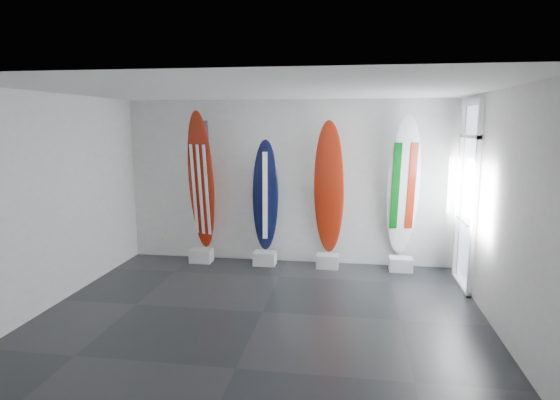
% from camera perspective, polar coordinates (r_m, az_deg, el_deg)
% --- Properties ---
extents(floor, '(6.00, 6.00, 0.00)m').
position_cam_1_polar(floor, '(6.74, -2.11, -13.29)').
color(floor, black).
rests_on(floor, ground).
extents(ceiling, '(6.00, 6.00, 0.00)m').
position_cam_1_polar(ceiling, '(6.23, -2.28, 13.08)').
color(ceiling, white).
rests_on(ceiling, wall_back).
extents(wall_back, '(6.00, 0.00, 6.00)m').
position_cam_1_polar(wall_back, '(8.76, 0.87, 2.16)').
color(wall_back, silver).
rests_on(wall_back, ground).
extents(wall_front, '(6.00, 0.00, 6.00)m').
position_cam_1_polar(wall_front, '(3.95, -9.03, -6.81)').
color(wall_front, silver).
rests_on(wall_front, ground).
extents(wall_left, '(0.00, 5.00, 5.00)m').
position_cam_1_polar(wall_left, '(7.48, -25.40, 0.03)').
color(wall_left, silver).
rests_on(wall_left, ground).
extents(wall_right, '(0.00, 5.00, 5.00)m').
position_cam_1_polar(wall_right, '(6.47, 24.91, -1.25)').
color(wall_right, silver).
rests_on(wall_right, ground).
extents(display_block_usa, '(0.40, 0.30, 0.24)m').
position_cam_1_polar(display_block_usa, '(9.08, -9.42, -6.61)').
color(display_block_usa, silver).
rests_on(display_block_usa, floor).
extents(surfboard_usa, '(0.64, 0.46, 2.57)m').
position_cam_1_polar(surfboard_usa, '(8.89, -9.46, 2.30)').
color(surfboard_usa, '#9B200D').
rests_on(surfboard_usa, display_block_usa).
extents(display_block_navy, '(0.40, 0.30, 0.24)m').
position_cam_1_polar(display_block_navy, '(8.79, -1.83, -7.02)').
color(display_block_navy, silver).
rests_on(display_block_navy, floor).
extents(surfboard_navy, '(0.50, 0.33, 2.06)m').
position_cam_1_polar(surfboard_navy, '(8.63, -1.75, 0.49)').
color(surfboard_navy, black).
rests_on(surfboard_navy, display_block_navy).
extents(display_block_swiss, '(0.40, 0.30, 0.24)m').
position_cam_1_polar(display_block_swiss, '(8.66, 5.73, -7.31)').
color(display_block_swiss, silver).
rests_on(display_block_swiss, floor).
extents(surfboard_swiss, '(0.57, 0.34, 2.40)m').
position_cam_1_polar(surfboard_swiss, '(8.48, 5.91, 1.44)').
color(surfboard_swiss, '#9B200D').
rests_on(surfboard_swiss, display_block_swiss).
extents(display_block_italy, '(0.40, 0.30, 0.24)m').
position_cam_1_polar(display_block_italy, '(8.70, 14.30, -7.48)').
color(display_block_italy, silver).
rests_on(display_block_italy, floor).
extents(surfboard_italy, '(0.62, 0.46, 2.51)m').
position_cam_1_polar(surfboard_italy, '(8.51, 14.60, 1.57)').
color(surfboard_italy, white).
rests_on(surfboard_italy, display_block_italy).
extents(wall_outlet, '(0.09, 0.02, 0.13)m').
position_cam_1_polar(wall_outlet, '(9.59, -13.88, -4.48)').
color(wall_outlet, silver).
rests_on(wall_outlet, wall_back).
extents(glass_door, '(0.12, 1.16, 2.85)m').
position_cam_1_polar(glass_door, '(7.95, 21.59, 0.24)').
color(glass_door, white).
rests_on(glass_door, floor).
extents(balcony, '(2.80, 2.20, 1.20)m').
position_cam_1_polar(balcony, '(8.53, 30.00, -6.13)').
color(balcony, slate).
rests_on(balcony, ground).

